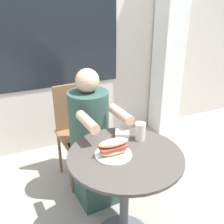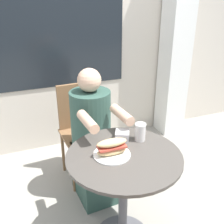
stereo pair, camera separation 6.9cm
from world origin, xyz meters
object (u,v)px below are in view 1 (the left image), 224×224
object	(u,v)px
drink_cup	(140,131)
seated_diner	(91,145)
diner_chair	(77,123)
sandwich_on_plate	(113,149)
cafe_table	(125,179)

from	to	relation	value
drink_cup	seated_diner	bearing A→B (deg)	116.21
diner_chair	seated_diner	xyz separation A→B (m)	(0.01, -0.35, -0.04)
seated_diner	drink_cup	xyz separation A→B (m)	(0.20, -0.41, 0.28)
seated_diner	diner_chair	bearing A→B (deg)	-92.19
diner_chair	seated_diner	world-z (taller)	seated_diner
diner_chair	sandwich_on_plate	size ratio (longest dim) A/B	3.86
cafe_table	drink_cup	world-z (taller)	drink_cup
sandwich_on_plate	drink_cup	bearing A→B (deg)	22.06
diner_chair	seated_diner	distance (m)	0.35
seated_diner	drink_cup	distance (m)	0.53
sandwich_on_plate	diner_chair	bearing A→B (deg)	87.90
cafe_table	drink_cup	xyz separation A→B (m)	(0.17, 0.12, 0.25)
diner_chair	drink_cup	bearing A→B (deg)	101.96
diner_chair	cafe_table	bearing A→B (deg)	89.11
sandwich_on_plate	drink_cup	world-z (taller)	drink_cup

